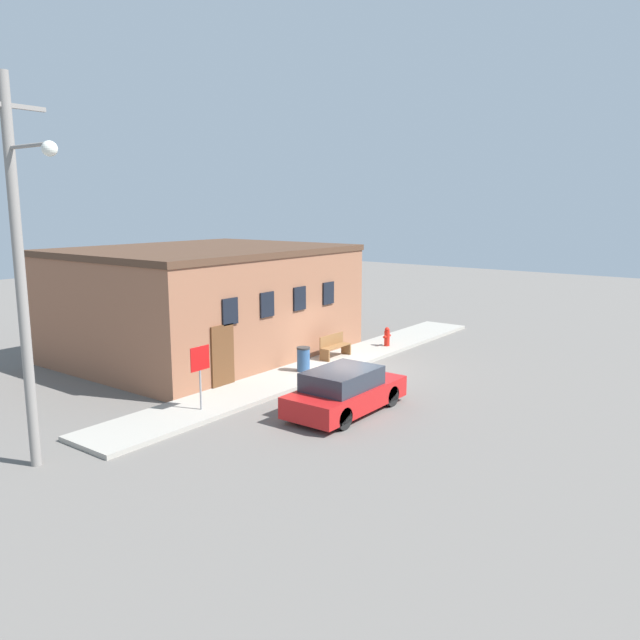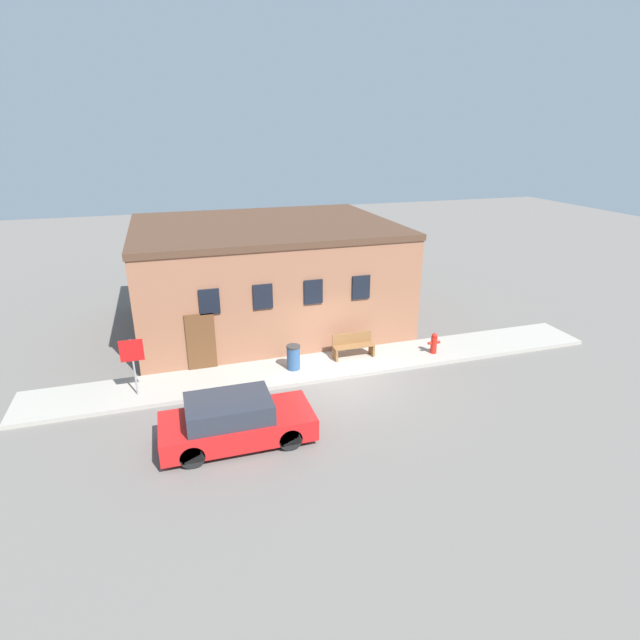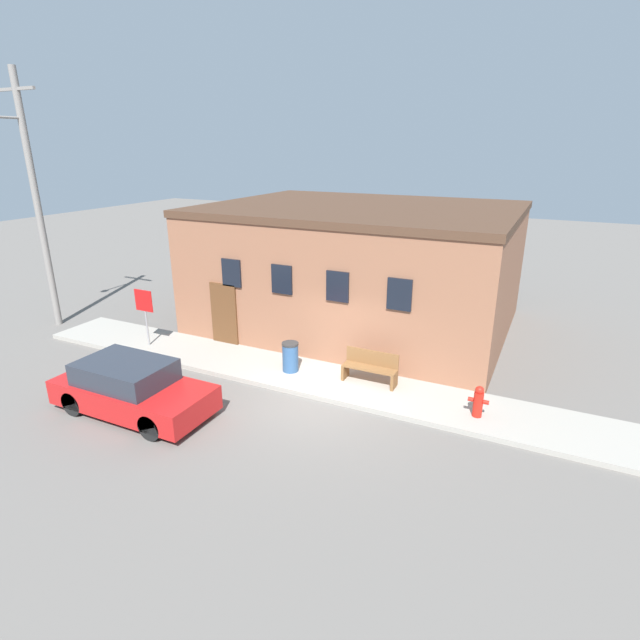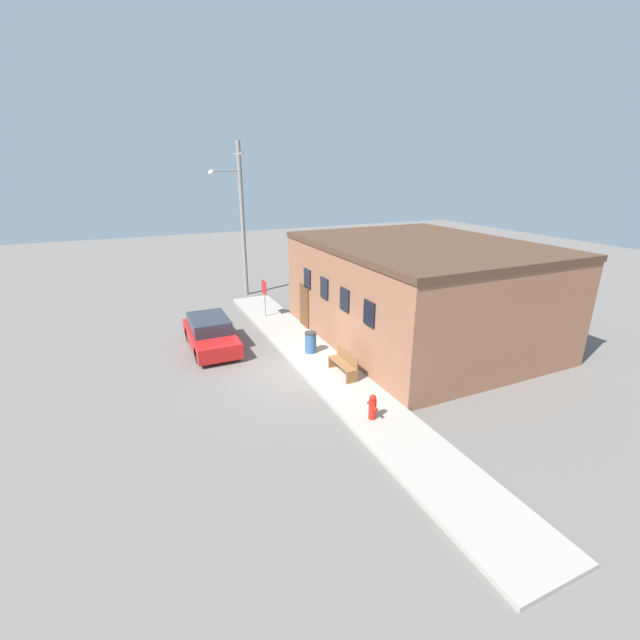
# 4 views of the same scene
# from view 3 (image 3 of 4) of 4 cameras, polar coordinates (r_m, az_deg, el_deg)

# --- Properties ---
(ground_plane) EXTENTS (80.00, 80.00, 0.00)m
(ground_plane) POSITION_cam_3_polar(r_m,az_deg,el_deg) (13.57, -0.56, -9.14)
(ground_plane) COLOR #66605B
(sidewalk) EXTENTS (20.76, 2.12, 0.14)m
(sidewalk) POSITION_cam_3_polar(r_m,az_deg,el_deg) (14.39, 1.33, -7.08)
(sidewalk) COLOR #9E998E
(sidewalk) RESTS_ON ground
(brick_building) EXTENTS (10.73, 8.50, 4.44)m
(brick_building) POSITION_cam_3_polar(r_m,az_deg,el_deg) (18.69, 4.66, 6.17)
(brick_building) COLOR #8E5B42
(brick_building) RESTS_ON ground
(fire_hydrant) EXTENTS (0.50, 0.24, 0.81)m
(fire_hydrant) POSITION_cam_3_polar(r_m,az_deg,el_deg) (12.97, 17.64, -8.85)
(fire_hydrant) COLOR red
(fire_hydrant) RESTS_ON sidewalk
(stop_sign) EXTENTS (0.72, 0.06, 1.92)m
(stop_sign) POSITION_cam_3_polar(r_m,az_deg,el_deg) (17.27, -19.42, 1.43)
(stop_sign) COLOR gray
(stop_sign) RESTS_ON sidewalk
(bench) EXTENTS (1.54, 0.44, 0.91)m
(bench) POSITION_cam_3_polar(r_m,az_deg,el_deg) (14.10, 5.76, -5.43)
(bench) COLOR brown
(bench) RESTS_ON sidewalk
(trash_bin) EXTENTS (0.49, 0.49, 0.89)m
(trash_bin) POSITION_cam_3_polar(r_m,az_deg,el_deg) (14.75, -3.41, -4.21)
(trash_bin) COLOR #2D517F
(trash_bin) RESTS_ON sidewalk
(utility_pole) EXTENTS (1.80, 1.89, 8.93)m
(utility_pole) POSITION_cam_3_polar(r_m,az_deg,el_deg) (20.58, -29.98, 12.19)
(utility_pole) COLOR gray
(utility_pole) RESTS_ON ground
(parked_car) EXTENTS (4.16, 1.78, 1.36)m
(parked_car) POSITION_cam_3_polar(r_m,az_deg,el_deg) (13.62, -20.74, -7.31)
(parked_car) COLOR black
(parked_car) RESTS_ON ground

